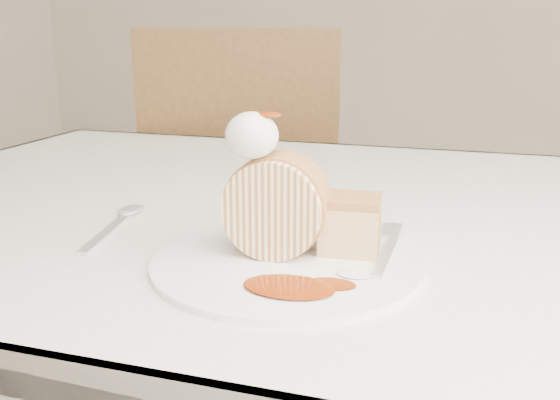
% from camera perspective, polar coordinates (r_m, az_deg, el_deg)
% --- Properties ---
extents(table, '(1.40, 0.90, 0.75)m').
position_cam_1_polar(table, '(0.87, 4.30, -6.20)').
color(table, white).
rests_on(table, ground).
extents(chair_far, '(0.60, 0.60, 0.98)m').
position_cam_1_polar(chair_far, '(1.61, -3.66, 0.34)').
color(chair_far, brown).
rests_on(chair_far, ground).
extents(plate, '(0.29, 0.29, 0.01)m').
position_cam_1_polar(plate, '(0.63, 0.60, -5.74)').
color(plate, white).
rests_on(plate, table).
extents(roulade_slice, '(0.10, 0.06, 0.10)m').
position_cam_1_polar(roulade_slice, '(0.63, -0.36, -0.56)').
color(roulade_slice, '#FFE9B1').
rests_on(roulade_slice, plate).
extents(cake_chunk, '(0.06, 0.06, 0.05)m').
position_cam_1_polar(cake_chunk, '(0.65, 6.43, -2.52)').
color(cake_chunk, tan).
rests_on(cake_chunk, plate).
extents(whipped_cream, '(0.05, 0.05, 0.05)m').
position_cam_1_polar(whipped_cream, '(0.61, -2.59, 5.92)').
color(whipped_cream, white).
rests_on(whipped_cream, roulade_slice).
extents(caramel_drizzle, '(0.03, 0.02, 0.01)m').
position_cam_1_polar(caramel_drizzle, '(0.60, -1.09, 8.35)').
color(caramel_drizzle, maroon).
rests_on(caramel_drizzle, whipped_cream).
extents(caramel_pool, '(0.09, 0.06, 0.00)m').
position_cam_1_polar(caramel_pool, '(0.56, 0.81, -7.92)').
color(caramel_pool, maroon).
rests_on(caramel_pool, plate).
extents(fork, '(0.02, 0.16, 0.00)m').
position_cam_1_polar(fork, '(0.64, 9.64, -5.07)').
color(fork, silver).
rests_on(fork, plate).
extents(spoon, '(0.06, 0.17, 0.00)m').
position_cam_1_polar(spoon, '(0.75, -15.65, -2.95)').
color(spoon, silver).
rests_on(spoon, table).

